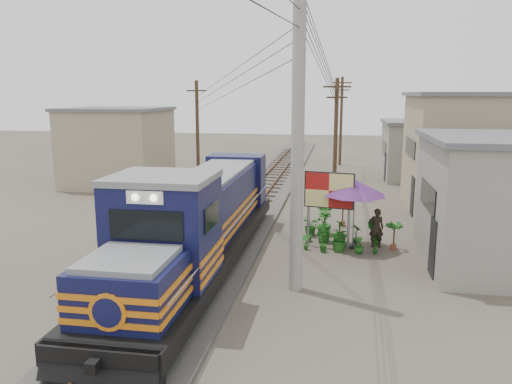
% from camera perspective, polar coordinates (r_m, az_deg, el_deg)
% --- Properties ---
extents(ground, '(120.00, 120.00, 0.00)m').
position_cam_1_polar(ground, '(17.35, -7.10, -9.59)').
color(ground, '#473F35').
rests_on(ground, ground).
extents(ballast, '(3.60, 70.00, 0.16)m').
position_cam_1_polar(ballast, '(26.66, -0.98, -1.91)').
color(ballast, '#595651').
rests_on(ballast, ground).
extents(track, '(1.15, 70.00, 0.12)m').
position_cam_1_polar(track, '(26.62, -0.98, -1.53)').
color(track, '#51331E').
rests_on(track, ground).
extents(locomotive, '(2.83, 15.39, 3.81)m').
position_cam_1_polar(locomotive, '(17.57, -6.49, -3.56)').
color(locomotive, black).
rests_on(locomotive, ground).
extents(utility_pole_main, '(0.40, 0.40, 10.00)m').
position_cam_1_polar(utility_pole_main, '(15.11, 4.79, 6.86)').
color(utility_pole_main, '#9E9B93').
rests_on(utility_pole_main, ground).
extents(wooden_pole_mid, '(1.60, 0.24, 7.00)m').
position_cam_1_polar(wooden_pole_mid, '(29.62, 9.08, 6.33)').
color(wooden_pole_mid, '#4C3826').
rests_on(wooden_pole_mid, ground).
extents(wooden_pole_far, '(1.60, 0.24, 7.50)m').
position_cam_1_polar(wooden_pole_far, '(43.57, 9.70, 8.18)').
color(wooden_pole_far, '#4C3826').
rests_on(wooden_pole_far, ground).
extents(wooden_pole_left, '(1.60, 0.24, 7.00)m').
position_cam_1_polar(wooden_pole_left, '(35.00, -6.71, 7.13)').
color(wooden_pole_left, '#4C3826').
rests_on(wooden_pole_left, ground).
extents(power_lines, '(9.65, 19.00, 3.30)m').
position_cam_1_polar(power_lines, '(24.55, -2.03, 14.55)').
color(power_lines, black).
rests_on(power_lines, ground).
extents(shophouse_mid, '(8.40, 7.35, 6.20)m').
position_cam_1_polar(shophouse_mid, '(28.75, 25.19, 4.12)').
color(shophouse_mid, gray).
rests_on(shophouse_mid, ground).
extents(shophouse_back, '(6.30, 6.30, 4.20)m').
position_cam_1_polar(shophouse_back, '(38.25, 18.96, 4.58)').
color(shophouse_back, gray).
rests_on(shophouse_back, ground).
extents(shophouse_left, '(6.30, 6.30, 5.20)m').
position_cam_1_polar(shophouse_left, '(34.98, -15.51, 5.04)').
color(shophouse_left, gray).
rests_on(shophouse_left, ground).
extents(billboard, '(1.99, 0.50, 3.09)m').
position_cam_1_polar(billboard, '(19.97, 8.35, -0.06)').
color(billboard, '#99999E').
rests_on(billboard, ground).
extents(market_umbrella, '(3.29, 3.29, 2.79)m').
position_cam_1_polar(market_umbrella, '(20.15, 11.22, 0.47)').
color(market_umbrella, black).
rests_on(market_umbrella, ground).
extents(vendor, '(0.60, 0.40, 1.61)m').
position_cam_1_polar(vendor, '(20.73, 13.59, -4.00)').
color(vendor, black).
rests_on(vendor, ground).
extents(plant_nursery, '(3.48, 3.11, 1.11)m').
position_cam_1_polar(plant_nursery, '(21.02, 8.89, -4.55)').
color(plant_nursery, '#215F1B').
rests_on(plant_nursery, ground).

